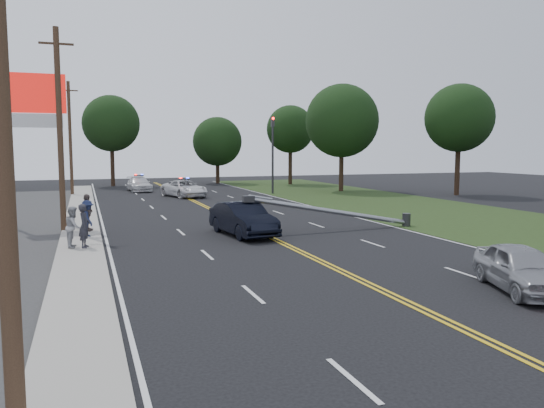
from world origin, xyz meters
name	(u,v)px	position (x,y,z in m)	size (l,w,h in m)	color
ground	(338,270)	(0.00, 0.00, 0.00)	(120.00, 120.00, 0.00)	black
sidewalk	(81,236)	(-8.40, 10.00, 0.06)	(1.80, 70.00, 0.12)	#9D988D
grass_verge	(464,217)	(13.50, 10.00, 0.01)	(12.00, 80.00, 0.01)	#213012
centerline_yellow	(251,228)	(0.00, 10.00, 0.01)	(0.36, 80.00, 0.00)	gold
pylon_sign	(34,113)	(-10.50, 14.00, 6.00)	(3.20, 0.35, 8.00)	gray
traffic_signal	(273,148)	(8.30, 30.00, 4.21)	(0.28, 0.41, 7.05)	#2D2D30
fallen_streetlight	(341,212)	(4.19, 8.00, 0.92)	(9.36, 0.44, 1.91)	#2D2D30
utility_pole_mid	(60,130)	(-9.20, 12.00, 5.08)	(1.60, 0.28, 10.00)	#382619
utility_pole_far	(70,138)	(-9.20, 34.00, 5.08)	(1.60, 0.28, 10.00)	#382619
tree_6	(111,124)	(-5.16, 45.20, 6.89)	(6.18, 6.18, 10.00)	black
tree_7	(217,142)	(6.90, 45.66, 4.98)	(5.80, 5.80, 7.89)	black
tree_8	(290,129)	(14.49, 41.29, 6.36)	(5.50, 5.50, 9.13)	black
tree_9	(342,121)	(15.57, 30.41, 6.82)	(7.09, 7.09, 10.38)	black
tree_13	(459,118)	(23.29, 22.90, 6.84)	(6.00, 6.00, 9.86)	black
crashed_sedan	(243,219)	(-1.03, 8.07, 0.80)	(1.70, 4.86, 1.60)	black
waiting_sedan	(521,268)	(3.82, -4.27, 0.68)	(1.61, 4.01, 1.37)	gray
emergency_a	(184,189)	(-0.05, 29.30, 0.72)	(2.38, 5.17, 1.44)	silver
emergency_b	(139,184)	(-3.13, 36.77, 0.69)	(1.94, 4.77, 1.38)	silver
bystander_a	(84,226)	(-8.21, 6.61, 1.02)	(0.65, 0.43, 1.80)	#282830
bystander_b	(74,227)	(-8.64, 6.87, 0.97)	(0.82, 0.64, 1.69)	#A5A5AA
bystander_c	(87,218)	(-8.08, 9.59, 0.96)	(1.08, 0.62, 1.67)	#1C2446
bystander_d	(87,213)	(-8.09, 11.18, 1.03)	(1.07, 0.45, 1.83)	#5A4C48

